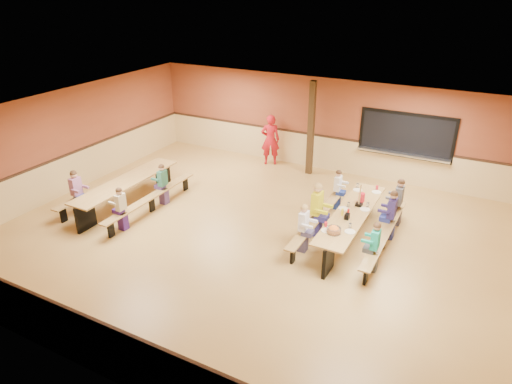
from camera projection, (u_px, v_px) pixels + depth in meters
The scene contains 23 objects.
ground at pixel (250, 235), 11.32m from camera, with size 12.00×12.00×0.00m, color #A1783D.
room_envelope at pixel (250, 210), 11.03m from camera, with size 12.04×10.04×3.02m.
kitchen_pass_through at pixel (406, 137), 13.57m from camera, with size 2.78×0.28×1.38m.
structural_post at pixel (311, 129), 14.29m from camera, with size 0.18×0.18×3.00m, color black.
cafeteria_table_main at pixel (351, 221), 10.91m from camera, with size 1.91×3.70×0.74m.
cafeteria_table_second at pixel (127, 188), 12.62m from camera, with size 1.91×3.70×0.74m.
seated_child_white_left at pixel (303, 228), 10.44m from camera, with size 0.36×0.29×1.19m, color white, non-canonical shape.
seated_adult_yellow at pixel (317, 210), 11.07m from camera, with size 0.45×0.37×1.37m, color #CAC714, non-canonical shape.
seated_child_grey_left at pixel (337, 190), 12.40m from camera, with size 0.33×0.27×1.12m, color white, non-canonical shape.
seated_child_teal_right at pixel (374, 247), 9.73m from camera, with size 0.34×0.28×1.16m, color #17A084, non-canonical shape.
seated_child_navy_right at pixel (391, 215), 10.96m from camera, with size 0.39×0.32×1.24m, color #271E54, non-canonical shape.
seated_child_char_right at pixel (398, 202), 11.59m from camera, with size 0.39×0.32×1.24m, color #50535B, non-canonical shape.
seated_child_purple_sec at pixel (77, 193), 12.12m from camera, with size 0.38×0.31×1.23m, color #915981, non-canonical shape.
seated_child_green_sec at pixel (163, 184), 12.68m from camera, with size 0.35×0.28×1.17m, color #2A6351, non-canonical shape.
seated_child_tan_sec at pixel (121, 209), 11.36m from camera, with size 0.33×0.27×1.14m, color beige, non-canonical shape.
standing_woman at pixel (270, 140), 15.31m from camera, with size 0.63×0.41×1.72m, color #B1141E.
punch_pitcher at pixel (362, 197), 11.33m from camera, with size 0.16×0.16×0.22m, color red.
chip_bowl at pixel (334, 230), 9.93m from camera, with size 0.32×0.32×0.15m, color orange, non-canonical shape.
napkin_dispenser at pixel (347, 216), 10.51m from camera, with size 0.10×0.14×0.13m, color black.
condiment_mustard at pixel (342, 212), 10.66m from camera, with size 0.06×0.06×0.17m, color yellow.
condiment_ketchup at pixel (348, 212), 10.65m from camera, with size 0.06×0.06×0.17m, color #B2140F.
table_paddle at pixel (359, 201), 11.10m from camera, with size 0.16×0.16×0.56m.
place_settings at pixel (352, 211), 10.80m from camera, with size 0.65×3.30×0.11m, color beige, non-canonical shape.
Camera 1 is at (4.68, -8.60, 5.79)m, focal length 32.00 mm.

